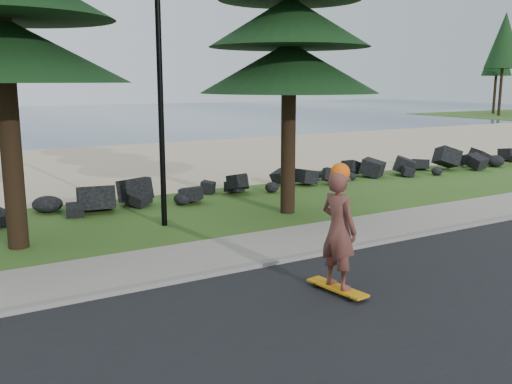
# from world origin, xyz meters

# --- Properties ---
(ground) EXTENTS (160.00, 160.00, 0.00)m
(ground) POSITION_xyz_m (0.00, 0.00, 0.00)
(ground) COLOR #385319
(ground) RESTS_ON ground
(road) EXTENTS (160.00, 7.00, 0.02)m
(road) POSITION_xyz_m (0.00, -4.50, 0.01)
(road) COLOR black
(road) RESTS_ON ground
(kerb) EXTENTS (160.00, 0.20, 0.10)m
(kerb) POSITION_xyz_m (0.00, -0.90, 0.05)
(kerb) COLOR gray
(kerb) RESTS_ON ground
(sidewalk) EXTENTS (160.00, 2.00, 0.08)m
(sidewalk) POSITION_xyz_m (0.00, 0.20, 0.04)
(sidewalk) COLOR gray
(sidewalk) RESTS_ON ground
(beach_sand) EXTENTS (160.00, 15.00, 0.01)m
(beach_sand) POSITION_xyz_m (0.00, 14.50, 0.01)
(beach_sand) COLOR #CDB289
(beach_sand) RESTS_ON ground
(seawall_boulders) EXTENTS (60.00, 2.40, 1.10)m
(seawall_boulders) POSITION_xyz_m (0.00, 5.60, 0.00)
(seawall_boulders) COLOR black
(seawall_boulders) RESTS_ON ground
(lamp_post) EXTENTS (0.25, 0.14, 8.14)m
(lamp_post) POSITION_xyz_m (0.00, 3.20, 4.13)
(lamp_post) COLOR black
(lamp_post) RESTS_ON ground
(skateboarder) EXTENTS (0.57, 1.24, 2.26)m
(skateboarder) POSITION_xyz_m (0.77, -2.81, 1.14)
(skateboarder) COLOR orange
(skateboarder) RESTS_ON ground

